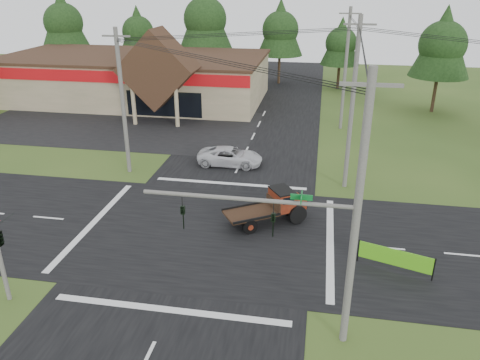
# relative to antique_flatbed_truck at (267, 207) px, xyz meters

# --- Properties ---
(ground) EXTENTS (120.00, 120.00, 0.00)m
(ground) POSITION_rel_antique_flatbed_truck_xyz_m (-3.23, -1.73, -1.04)
(ground) COLOR #304B1A
(ground) RESTS_ON ground
(road_ns) EXTENTS (12.00, 120.00, 0.02)m
(road_ns) POSITION_rel_antique_flatbed_truck_xyz_m (-3.23, -1.73, -1.03)
(road_ns) COLOR black
(road_ns) RESTS_ON ground
(road_ew) EXTENTS (120.00, 12.00, 0.02)m
(road_ew) POSITION_rel_antique_flatbed_truck_xyz_m (-3.23, -1.73, -1.02)
(road_ew) COLOR black
(road_ew) RESTS_ON ground
(parking_apron) EXTENTS (28.00, 14.00, 0.02)m
(parking_apron) POSITION_rel_antique_flatbed_truck_xyz_m (-17.23, 17.27, -1.02)
(parking_apron) COLOR black
(parking_apron) RESTS_ON ground
(cvs_building) EXTENTS (30.40, 18.20, 9.19)m
(cvs_building) POSITION_rel_antique_flatbed_truck_xyz_m (-18.94, 27.84, 1.74)
(cvs_building) COLOR gray
(cvs_building) RESTS_ON ground
(traffic_signal_mast) EXTENTS (8.12, 0.24, 7.00)m
(traffic_signal_mast) POSITION_rel_antique_flatbed_truck_xyz_m (2.59, -9.23, 3.39)
(traffic_signal_mast) COLOR #595651
(traffic_signal_mast) RESTS_ON ground
(utility_pole_nr) EXTENTS (2.00, 0.30, 11.00)m
(utility_pole_nr) POSITION_rel_antique_flatbed_truck_xyz_m (4.27, -9.23, 4.60)
(utility_pole_nr) COLOR #595651
(utility_pole_nr) RESTS_ON ground
(utility_pole_nw) EXTENTS (2.00, 0.30, 10.50)m
(utility_pole_nw) POSITION_rel_antique_flatbed_truck_xyz_m (-11.23, 6.27, 4.35)
(utility_pole_nw) COLOR #595651
(utility_pole_nw) RESTS_ON ground
(utility_pole_ne) EXTENTS (2.00, 0.30, 11.50)m
(utility_pole_ne) POSITION_rel_antique_flatbed_truck_xyz_m (4.77, 6.27, 4.85)
(utility_pole_ne) COLOR #595651
(utility_pole_ne) RESTS_ON ground
(utility_pole_n) EXTENTS (2.00, 0.30, 11.20)m
(utility_pole_n) POSITION_rel_antique_flatbed_truck_xyz_m (4.77, 20.27, 4.70)
(utility_pole_n) COLOR #595651
(utility_pole_n) RESTS_ON ground
(tree_row_a) EXTENTS (6.72, 6.72, 12.12)m
(tree_row_a) POSITION_rel_antique_flatbed_truck_xyz_m (-33.23, 38.27, 7.01)
(tree_row_a) COLOR #332316
(tree_row_a) RESTS_ON ground
(tree_row_b) EXTENTS (5.60, 5.60, 10.10)m
(tree_row_b) POSITION_rel_antique_flatbed_truck_xyz_m (-23.23, 40.27, 5.67)
(tree_row_b) COLOR #332316
(tree_row_b) RESTS_ON ground
(tree_row_c) EXTENTS (7.28, 7.28, 13.13)m
(tree_row_c) POSITION_rel_antique_flatbed_truck_xyz_m (-13.23, 39.27, 7.68)
(tree_row_c) COLOR #332316
(tree_row_c) RESTS_ON ground
(tree_row_d) EXTENTS (6.16, 6.16, 11.11)m
(tree_row_d) POSITION_rel_antique_flatbed_truck_xyz_m (-3.23, 40.27, 6.34)
(tree_row_d) COLOR #332316
(tree_row_d) RESTS_ON ground
(tree_row_e) EXTENTS (5.04, 5.04, 9.09)m
(tree_row_e) POSITION_rel_antique_flatbed_truck_xyz_m (4.77, 38.27, 5.00)
(tree_row_e) COLOR #332316
(tree_row_e) RESTS_ON ground
(tree_side_ne) EXTENTS (6.16, 6.16, 11.11)m
(tree_side_ne) POSITION_rel_antique_flatbed_truck_xyz_m (14.77, 28.27, 6.34)
(tree_side_ne) COLOR #332316
(tree_side_ne) RESTS_ON ground
(antique_flatbed_truck) EXTENTS (5.19, 4.26, 2.07)m
(antique_flatbed_truck) POSITION_rel_antique_flatbed_truck_xyz_m (0.00, 0.00, 0.00)
(antique_flatbed_truck) COLOR #51160B
(antique_flatbed_truck) RESTS_ON ground
(roadside_banner) EXTENTS (3.60, 1.27, 1.28)m
(roadside_banner) POSITION_rel_antique_flatbed_truck_xyz_m (6.89, -3.86, -0.40)
(roadside_banner) COLOR #51AC16
(roadside_banner) RESTS_ON ground
(white_pickup) EXTENTS (5.03, 2.35, 1.39)m
(white_pickup) POSITION_rel_antique_flatbed_truck_xyz_m (-3.97, 8.93, -0.34)
(white_pickup) COLOR silver
(white_pickup) RESTS_ON ground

